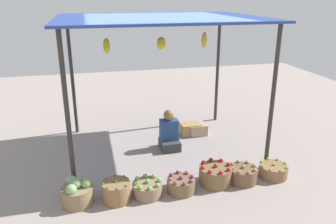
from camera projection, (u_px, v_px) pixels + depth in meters
The scene contains 12 objects.
ground_plane at pixel (161, 147), 6.57m from camera, with size 14.00×14.00×0.00m, color gray.
market_stall_structure at pixel (160, 27), 5.80m from camera, with size 3.50×2.70×2.48m.
vendor_person at pixel (169, 134), 6.46m from camera, with size 0.36×0.44×0.78m.
basket_cabbages at pixel (77, 193), 4.78m from camera, with size 0.45×0.45×0.40m.
basket_green_chilies at pixel (116, 191), 4.85m from camera, with size 0.42×0.42×0.33m.
basket_green_apples at pixel (147, 189), 4.99m from camera, with size 0.44×0.44×0.27m.
basket_purple_onions at pixel (181, 185), 5.08m from camera, with size 0.43×0.43×0.27m.
basket_red_apples at pixel (215, 175), 5.29m from camera, with size 0.51×0.51×0.35m.
basket_potatoes at pixel (243, 174), 5.35m from camera, with size 0.45×0.45×0.30m.
basket_limes at pixel (273, 171), 5.50m from camera, with size 0.46×0.46×0.24m.
wooden_crate_near_vendor at pixel (190, 129), 7.14m from camera, with size 0.41×0.31×0.25m, color #AC844E.
wooden_crate_stacked_rear at pixel (197, 129), 7.17m from camera, with size 0.37×0.35×0.23m, color tan.
Camera 1 is at (-1.26, -5.82, 2.86)m, focal length 35.84 mm.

